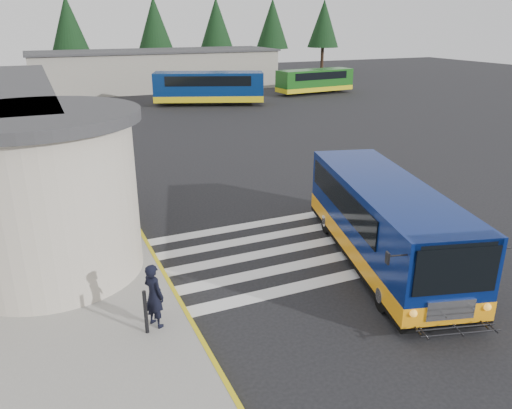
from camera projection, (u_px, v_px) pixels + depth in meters
name	position (u px, v px, depth m)	size (l,w,h in m)	color
ground	(271.00, 241.00, 17.41)	(140.00, 140.00, 0.00)	black
curb_strip	(132.00, 218.00, 19.28)	(0.12, 34.00, 0.16)	gold
crosswalk	(268.00, 253.00, 16.54)	(8.00, 5.35, 0.01)	silver
depot_building	(156.00, 70.00, 54.97)	(26.40, 8.40, 4.20)	gray
tree_line	(141.00, 24.00, 60.31)	(58.40, 4.40, 10.00)	black
transit_bus	(384.00, 225.00, 15.59)	(4.98, 9.42, 2.58)	#071959
pedestrian_a	(154.00, 295.00, 12.10)	(0.61, 0.40, 1.66)	black
pedestrian_b	(33.00, 264.00, 13.69)	(0.78, 0.61, 1.61)	black
bollard	(146.00, 312.00, 11.88)	(0.09, 0.09, 1.14)	black
far_bus_a	(209.00, 87.00, 44.80)	(10.04, 6.02, 2.50)	#072051
far_bus_b	(315.00, 80.00, 51.77)	(8.45, 3.10, 2.13)	#175316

